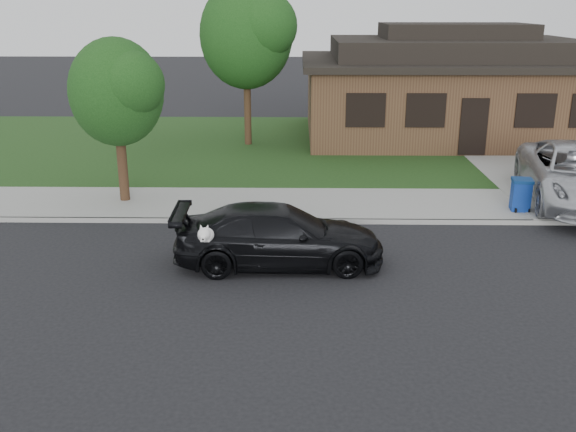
{
  "coord_description": "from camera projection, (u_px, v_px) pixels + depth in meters",
  "views": [
    {
      "loc": [
        -2.45,
        -12.6,
        5.54
      ],
      "look_at": [
        -2.68,
        0.79,
        1.1
      ],
      "focal_mm": 40.0,
      "sensor_mm": 36.0,
      "label": 1
    }
  ],
  "objects": [
    {
      "name": "driveway",
      "position": [
        533.0,
        164.0,
        23.03
      ],
      "size": [
        4.5,
        13.0,
        0.14
      ],
      "primitive_type": "cube",
      "color": "gray",
      "rests_on": "ground"
    },
    {
      "name": "sedan",
      "position": [
        279.0,
        236.0,
        14.14
      ],
      "size": [
        4.67,
        2.26,
        1.34
      ],
      "rotation": [
        0.0,
        0.0,
        1.61
      ],
      "color": "black",
      "rests_on": "ground"
    },
    {
      "name": "lawn",
      "position": [
        359.0,
        146.0,
        25.98
      ],
      "size": [
        60.0,
        13.0,
        0.13
      ],
      "primitive_type": "cube",
      "color": "#193814",
      "rests_on": "ground"
    },
    {
      "name": "tree_2",
      "position": [
        120.0,
        91.0,
        17.6
      ],
      "size": [
        2.73,
        2.6,
        4.59
      ],
      "color": "#332114",
      "rests_on": "ground"
    },
    {
      "name": "tree_0",
      "position": [
        250.0,
        33.0,
        24.54
      ],
      "size": [
        3.78,
        3.6,
        6.34
      ],
      "color": "#332114",
      "rests_on": "ground"
    },
    {
      "name": "sidewalk",
      "position": [
        384.0,
        205.0,
        18.38
      ],
      "size": [
        60.0,
        3.0,
        0.12
      ],
      "primitive_type": "cube",
      "color": "gray",
      "rests_on": "ground"
    },
    {
      "name": "curb",
      "position": [
        391.0,
        222.0,
        16.96
      ],
      "size": [
        60.0,
        0.12,
        0.12
      ],
      "primitive_type": "cube",
      "color": "gray",
      "rests_on": "ground"
    },
    {
      "name": "ground",
      "position": [
        413.0,
        277.0,
        13.66
      ],
      "size": [
        120.0,
        120.0,
        0.0
      ],
      "primitive_type": "plane",
      "color": "black",
      "rests_on": "ground"
    },
    {
      "name": "recycling_bin",
      "position": [
        521.0,
        194.0,
        17.59
      ],
      "size": [
        0.6,
        0.61,
        0.89
      ],
      "rotation": [
        0.0,
        0.0,
        -0.15
      ],
      "color": "navy",
      "rests_on": "sidewalk"
    },
    {
      "name": "house",
      "position": [
        451.0,
        88.0,
        27.15
      ],
      "size": [
        12.6,
        8.6,
        4.65
      ],
      "color": "#422B1C",
      "rests_on": "ground"
    }
  ]
}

